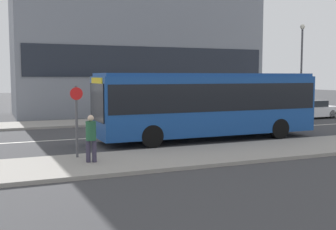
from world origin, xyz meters
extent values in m
plane|color=#3A3A3D|center=(0.00, 0.00, 0.00)|extent=(120.00, 120.00, 0.00)
cube|color=gray|center=(0.00, -6.25, 0.07)|extent=(44.00, 3.50, 0.13)
cube|color=gray|center=(0.00, 6.25, 0.07)|extent=(44.00, 3.50, 0.13)
cube|color=silver|center=(0.00, 0.00, 0.00)|extent=(41.80, 0.16, 0.01)
cube|color=gray|center=(4.44, 12.73, 7.33)|extent=(19.41, 6.46, 14.66)
cube|color=#1E232D|center=(4.44, 9.47, 4.03)|extent=(18.63, 0.08, 2.20)
cube|color=#194793|center=(2.55, -2.43, 1.64)|extent=(10.49, 2.59, 2.65)
cube|color=black|center=(2.55, -2.43, 2.03)|extent=(10.28, 2.62, 1.22)
cube|color=#194793|center=(2.55, -2.43, 3.03)|extent=(10.33, 2.38, 0.14)
cube|color=black|center=(-2.71, -2.43, 1.88)|extent=(0.05, 2.28, 1.59)
cube|color=yellow|center=(-2.71, -2.43, 2.75)|extent=(0.04, 1.81, 0.32)
cylinder|color=black|center=(-0.70, -3.61, 0.48)|extent=(0.96, 0.28, 0.96)
cylinder|color=black|center=(-0.70, -1.25, 0.48)|extent=(0.96, 0.28, 0.96)
cylinder|color=black|center=(5.80, -3.61, 0.48)|extent=(0.96, 0.28, 0.96)
cylinder|color=black|center=(5.80, -1.25, 0.48)|extent=(0.96, 0.28, 0.96)
cube|color=silver|center=(13.81, 3.57, 0.49)|extent=(4.66, 1.88, 0.68)
cube|color=#21262B|center=(13.67, 3.57, 1.04)|extent=(2.56, 1.65, 0.44)
cylinder|color=black|center=(15.25, 2.72, 0.30)|extent=(0.60, 0.18, 0.60)
cylinder|color=black|center=(15.25, 4.42, 0.30)|extent=(0.60, 0.18, 0.60)
cylinder|color=black|center=(12.37, 2.72, 0.30)|extent=(0.60, 0.18, 0.60)
cylinder|color=black|center=(12.37, 4.42, 0.30)|extent=(0.60, 0.18, 0.60)
cylinder|color=#383347|center=(-3.73, -6.20, 0.50)|extent=(0.15, 0.15, 0.73)
cylinder|color=#383347|center=(-3.93, -6.15, 0.50)|extent=(0.15, 0.15, 0.73)
cylinder|color=#235638|center=(-3.83, -6.17, 1.18)|extent=(0.34, 0.34, 0.64)
sphere|color=beige|center=(-3.83, -6.17, 1.60)|extent=(0.21, 0.21, 0.21)
cylinder|color=#4C4C51|center=(-4.10, -5.14, 1.39)|extent=(0.09, 0.09, 2.51)
cylinder|color=red|center=(-4.10, -5.20, 2.37)|extent=(0.44, 0.03, 0.44)
cylinder|color=#4C4C51|center=(14.42, 5.03, 3.30)|extent=(0.14, 0.14, 6.33)
sphere|color=silver|center=(14.42, 5.03, 6.57)|extent=(0.36, 0.36, 0.36)
camera|label=1|loc=(-6.88, -19.84, 2.98)|focal=45.00mm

